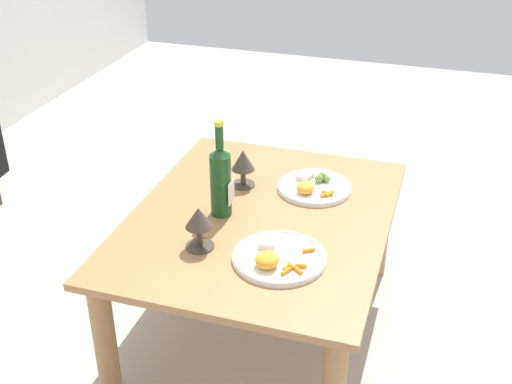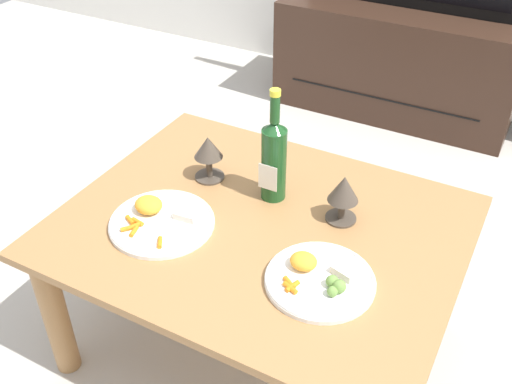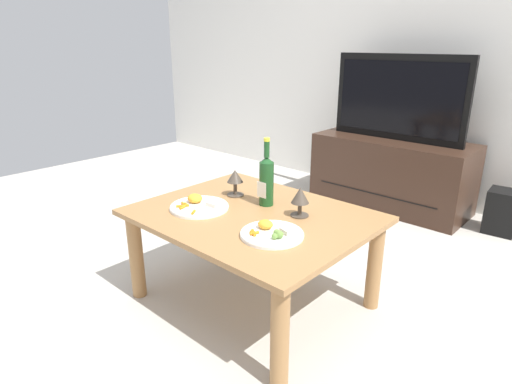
% 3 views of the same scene
% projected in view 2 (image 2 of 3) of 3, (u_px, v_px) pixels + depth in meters
% --- Properties ---
extents(ground_plane, '(6.40, 6.40, 0.00)m').
position_uv_depth(ground_plane, '(260.00, 340.00, 1.86)').
color(ground_plane, '#B7B2A8').
extents(dining_table, '(1.05, 0.84, 0.47)m').
position_uv_depth(dining_table, '(260.00, 246.00, 1.63)').
color(dining_table, '#9E7042').
rests_on(dining_table, ground_plane).
extents(tv_stand, '(1.16, 0.50, 0.53)m').
position_uv_depth(tv_stand, '(399.00, 59.00, 2.95)').
color(tv_stand, '#382319').
rests_on(tv_stand, ground_plane).
extents(wine_bottle, '(0.07, 0.07, 0.33)m').
position_uv_depth(wine_bottle, '(274.00, 157.00, 1.60)').
color(wine_bottle, '#19471E').
rests_on(wine_bottle, dining_table).
extents(goblet_left, '(0.09, 0.09, 0.14)m').
position_uv_depth(goblet_left, '(208.00, 151.00, 1.70)').
color(goblet_left, '#473D33').
rests_on(goblet_left, dining_table).
extents(goblet_right, '(0.08, 0.08, 0.14)m').
position_uv_depth(goblet_right, '(344.00, 192.00, 1.54)').
color(goblet_right, '#473D33').
rests_on(goblet_right, dining_table).
extents(dinner_plate_left, '(0.28, 0.28, 0.05)m').
position_uv_depth(dinner_plate_left, '(161.00, 220.00, 1.57)').
color(dinner_plate_left, white).
rests_on(dinner_plate_left, dining_table).
extents(dinner_plate_right, '(0.26, 0.26, 0.05)m').
position_uv_depth(dinner_plate_right, '(320.00, 278.00, 1.40)').
color(dinner_plate_right, white).
rests_on(dinner_plate_right, dining_table).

